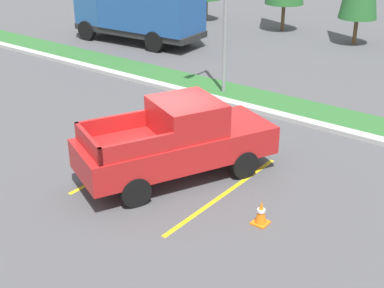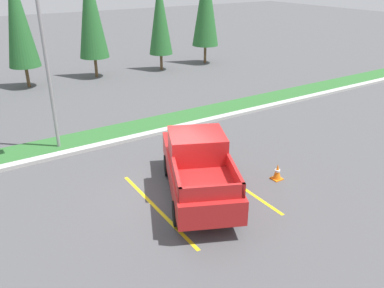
% 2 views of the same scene
% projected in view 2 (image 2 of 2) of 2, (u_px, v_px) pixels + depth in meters
% --- Properties ---
extents(ground_plane, '(120.00, 120.00, 0.00)m').
position_uv_depth(ground_plane, '(175.00, 195.00, 13.22)').
color(ground_plane, '#4C4C4F').
extents(parking_line_near, '(0.12, 4.80, 0.01)m').
position_uv_depth(parking_line_near, '(157.00, 209.00, 12.45)').
color(parking_line_near, yellow).
rests_on(parking_line_near, ground).
extents(parking_line_far, '(0.12, 4.80, 0.01)m').
position_uv_depth(parking_line_far, '(235.00, 182.00, 13.97)').
color(parking_line_far, yellow).
rests_on(parking_line_far, ground).
extents(curb_strip, '(56.00, 0.40, 0.15)m').
position_uv_depth(curb_strip, '(116.00, 142.00, 17.04)').
color(curb_strip, '#B2B2AD').
rests_on(curb_strip, ground).
extents(grass_median, '(56.00, 1.80, 0.06)m').
position_uv_depth(grass_median, '(107.00, 134.00, 17.90)').
color(grass_median, '#2D662D').
rests_on(grass_median, ground).
extents(pickup_truck_main, '(3.88, 5.53, 2.10)m').
position_uv_depth(pickup_truck_main, '(198.00, 166.00, 12.83)').
color(pickup_truck_main, black).
rests_on(pickup_truck_main, ground).
extents(street_light, '(0.24, 1.49, 6.81)m').
position_uv_depth(street_light, '(46.00, 54.00, 14.95)').
color(street_light, gray).
rests_on(street_light, ground).
extents(cypress_tree_center, '(1.89, 1.89, 7.28)m').
position_uv_depth(cypress_tree_center, '(17.00, 16.00, 23.35)').
color(cypress_tree_center, brown).
rests_on(cypress_tree_center, ground).
extents(cypress_tree_right_inner, '(1.96, 1.96, 7.54)m').
position_uv_depth(cypress_tree_right_inner, '(90.00, 10.00, 25.60)').
color(cypress_tree_right_inner, brown).
rests_on(cypress_tree_right_inner, ground).
extents(cypress_tree_rightmost, '(1.68, 1.68, 6.48)m').
position_uv_depth(cypress_tree_rightmost, '(160.00, 16.00, 27.79)').
color(cypress_tree_rightmost, brown).
rests_on(cypress_tree_rightmost, ground).
extents(cypress_tree_far_right, '(2.00, 2.00, 7.70)m').
position_uv_depth(cypress_tree_far_right, '(206.00, 2.00, 29.50)').
color(cypress_tree_far_right, brown).
rests_on(cypress_tree_far_right, ground).
extents(traffic_cone, '(0.36, 0.36, 0.60)m').
position_uv_depth(traffic_cone, '(277.00, 172.00, 14.07)').
color(traffic_cone, orange).
rests_on(traffic_cone, ground).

